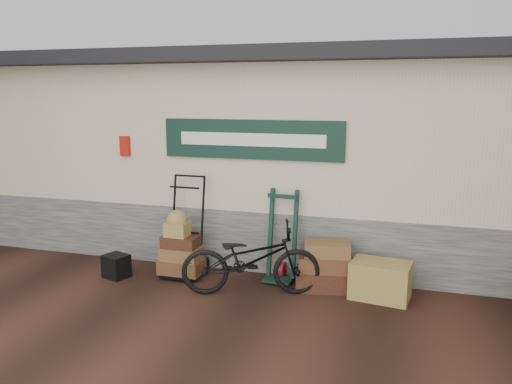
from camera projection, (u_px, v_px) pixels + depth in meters
ground at (252, 300)px, 6.34m from camera, size 80.00×80.00×0.00m
station_building at (298, 150)px, 8.60m from camera, size 14.40×4.10×3.20m
porter_trolley at (185, 225)px, 7.14m from camera, size 0.74×0.56×1.46m
green_barrow at (282, 236)px, 6.92m from camera, size 0.49×0.42×1.28m
suitcase_stack at (324, 265)px, 6.66m from camera, size 0.81×0.59×0.66m
wicker_hamper at (380, 280)px, 6.37m from camera, size 0.79×0.58×0.48m
black_trunk at (116, 266)px, 7.11m from camera, size 0.40×0.37×0.33m
bicycle at (251, 255)px, 6.45m from camera, size 1.14×1.91×1.05m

